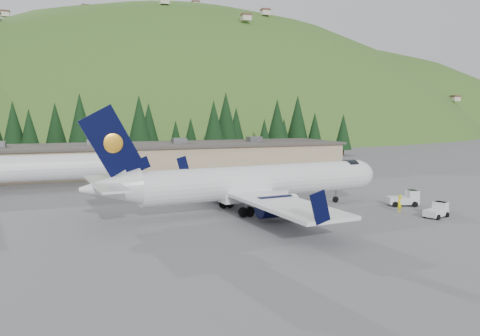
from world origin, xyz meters
name	(u,v)px	position (x,y,z in m)	size (l,w,h in m)	color
ground	(259,210)	(0.00, 0.00, 0.00)	(600.00, 600.00, 0.00)	slate
airliner	(251,183)	(-1.00, -0.09, 3.04)	(34.38, 32.29, 11.40)	white
second_airliner	(25,168)	(-24.92, 22.00, 3.32)	(27.50, 11.00, 10.05)	white
baggage_tug_a	(437,211)	(15.70, -9.64, 0.67)	(3.12, 2.42, 1.50)	silver
baggage_tug_b	(405,199)	(16.73, -3.61, 0.80)	(3.74, 2.89, 1.80)	silver
terminal_building	(152,158)	(-5.01, 38.00, 2.62)	(71.00, 17.00, 6.10)	tan
ramp_worker	(399,203)	(13.75, -6.22, 0.93)	(0.68, 0.45, 1.86)	#FCED07
tree_line	(134,127)	(-4.95, 60.53, 7.49)	(111.45, 18.32, 14.36)	black
hills	(204,275)	(53.34, 207.38, -82.80)	(614.00, 330.00, 300.00)	#346220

